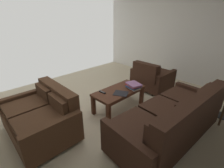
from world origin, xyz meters
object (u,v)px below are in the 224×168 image
at_px(loveseat_near, 42,116).
at_px(end_table, 216,95).
at_px(sofa_main, 172,120).
at_px(armchair_side, 151,77).
at_px(coffee_table, 119,93).
at_px(loose_magazine, 121,93).
at_px(tv_remote, 102,92).
at_px(book_stack, 133,86).

relative_size(loveseat_near, end_table, 2.29).
xyz_separation_m(sofa_main, armchair_side, (-1.41, -1.27, -0.03)).
relative_size(coffee_table, loose_magazine, 4.08).
height_order(tv_remote, loose_magazine, tv_remote).
distance_m(end_table, loose_magazine, 1.79).
bearing_deg(coffee_table, sofa_main, 86.26).
bearing_deg(book_stack, armchair_side, -167.61).
xyz_separation_m(end_table, loose_magazine, (1.20, -1.33, -0.02)).
bearing_deg(armchair_side, loveseat_near, -6.05).
bearing_deg(loveseat_near, armchair_side, 173.95).
height_order(coffee_table, end_table, end_table).
bearing_deg(sofa_main, armchair_side, -137.96).
bearing_deg(end_table, sofa_main, -12.65).
distance_m(tv_remote, loose_magazine, 0.36).
xyz_separation_m(armchair_side, loose_magazine, (1.42, 0.21, 0.12)).
height_order(loveseat_near, loose_magazine, loveseat_near).
bearing_deg(sofa_main, loose_magazine, -89.14).
xyz_separation_m(tv_remote, loose_magazine, (-0.23, 0.28, -0.01)).
relative_size(loveseat_near, loose_magazine, 4.77).
xyz_separation_m(loveseat_near, armchair_side, (-2.78, 0.29, -0.00)).
xyz_separation_m(sofa_main, loose_magazine, (0.02, -1.06, 0.08)).
relative_size(book_stack, loose_magazine, 1.30).
distance_m(end_table, tv_remote, 2.15).
height_order(armchair_side, tv_remote, armchair_side).
xyz_separation_m(end_table, book_stack, (0.85, -1.30, 0.04)).
height_order(loveseat_near, coffee_table, loveseat_near).
xyz_separation_m(loveseat_near, coffee_table, (-1.45, 0.36, 0.04)).
bearing_deg(end_table, armchair_side, -98.43).
bearing_deg(armchair_side, loose_magazine, 8.27).
height_order(sofa_main, tv_remote, sofa_main).
bearing_deg(sofa_main, loveseat_near, -48.74).
bearing_deg(armchair_side, tv_remote, -2.59).
bearing_deg(book_stack, end_table, 123.03).
distance_m(coffee_table, tv_remote, 0.37).
bearing_deg(tv_remote, coffee_table, 156.03).
height_order(sofa_main, coffee_table, sofa_main).
bearing_deg(end_table, book_stack, -56.97).
xyz_separation_m(coffee_table, loose_magazine, (0.09, 0.14, 0.08)).
relative_size(sofa_main, loose_magazine, 7.64).
xyz_separation_m(loveseat_near, book_stack, (-1.71, 0.53, 0.17)).
relative_size(sofa_main, book_stack, 5.89).
height_order(armchair_side, book_stack, armchair_side).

